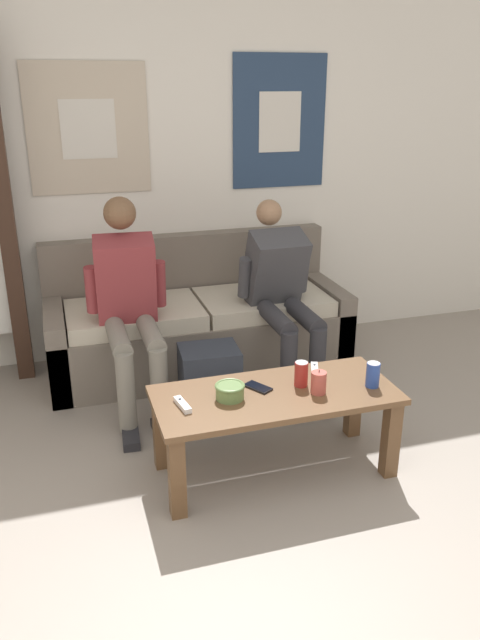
{
  "coord_description": "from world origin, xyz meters",
  "views": [
    {
      "loc": [
        -0.69,
        -1.27,
        1.82
      ],
      "look_at": [
        0.21,
        1.66,
        0.63
      ],
      "focal_mm": 35.0,
      "sensor_mm": 36.0,
      "label": 1
    }
  ],
  "objects_px": {
    "couch": "(197,325)",
    "game_controller_near_right": "(183,405)",
    "person_seated_adult": "(129,301)",
    "cell_phone": "(258,387)",
    "coffee_table": "(275,408)",
    "person_seated_teen": "(282,290)",
    "pillar_candle": "(319,383)",
    "game_controller_near_left": "(315,370)",
    "backpack": "(210,386)",
    "ceramic_bowl": "(230,391)",
    "drink_can_blue": "(373,375)",
    "drink_can_red": "(301,374)"
  },
  "relations": [
    {
      "from": "game_controller_near_left",
      "to": "cell_phone",
      "type": "distance_m",
      "value": 0.34
    },
    {
      "from": "drink_can_red",
      "to": "cell_phone",
      "type": "distance_m",
      "value": 0.22
    },
    {
      "from": "backpack",
      "to": "ceramic_bowl",
      "type": "distance_m",
      "value": 0.64
    },
    {
      "from": "person_seated_adult",
      "to": "drink_can_red",
      "type": "xyz_separation_m",
      "value": [
        0.7,
        -0.89,
        -0.15
      ]
    },
    {
      "from": "pillar_candle",
      "to": "drink_can_red",
      "type": "height_order",
      "value": "drink_can_red"
    },
    {
      "from": "game_controller_near_left",
      "to": "couch",
      "type": "bearing_deg",
      "value": 105.66
    },
    {
      "from": "backpack",
      "to": "cell_phone",
      "type": "relative_size",
      "value": 2.89
    },
    {
      "from": "coffee_table",
      "to": "game_controller_near_left",
      "type": "distance_m",
      "value": 0.32
    },
    {
      "from": "drink_can_red",
      "to": "drink_can_blue",
      "type": "bearing_deg",
      "value": -18.41
    },
    {
      "from": "coffee_table",
      "to": "drink_can_red",
      "type": "xyz_separation_m",
      "value": [
        0.14,
        0.03,
        0.14
      ]
    },
    {
      "from": "cell_phone",
      "to": "couch",
      "type": "bearing_deg",
      "value": 90.01
    },
    {
      "from": "person_seated_adult",
      "to": "drink_can_blue",
      "type": "height_order",
      "value": "person_seated_adult"
    },
    {
      "from": "drink_can_blue",
      "to": "game_controller_near_left",
      "type": "distance_m",
      "value": 0.31
    },
    {
      "from": "drink_can_red",
      "to": "cell_phone",
      "type": "relative_size",
      "value": 0.82
    },
    {
      "from": "coffee_table",
      "to": "backpack",
      "type": "distance_m",
      "value": 0.62
    },
    {
      "from": "couch",
      "to": "coffee_table",
      "type": "xyz_separation_m",
      "value": [
        0.07,
        -1.34,
        0.07
      ]
    },
    {
      "from": "backpack",
      "to": "drink_can_blue",
      "type": "relative_size",
      "value": 3.51
    },
    {
      "from": "person_seated_teen",
      "to": "pillar_candle",
      "type": "xyz_separation_m",
      "value": [
        -0.19,
        -1.01,
        -0.12
      ]
    },
    {
      "from": "drink_can_red",
      "to": "game_controller_near_left",
      "type": "relative_size",
      "value": 0.85
    },
    {
      "from": "ceramic_bowl",
      "to": "game_controller_near_left",
      "type": "relative_size",
      "value": 0.97
    },
    {
      "from": "drink_can_red",
      "to": "coffee_table",
      "type": "bearing_deg",
      "value": -167.34
    },
    {
      "from": "pillar_candle",
      "to": "game_controller_near_left",
      "type": "bearing_deg",
      "value": 70.81
    },
    {
      "from": "person_seated_adult",
      "to": "backpack",
      "type": "distance_m",
      "value": 0.67
    },
    {
      "from": "person_seated_adult",
      "to": "cell_phone",
      "type": "bearing_deg",
      "value": -60.28
    },
    {
      "from": "game_controller_near_left",
      "to": "coffee_table",
      "type": "bearing_deg",
      "value": -150.62
    },
    {
      "from": "couch",
      "to": "cell_phone",
      "type": "bearing_deg",
      "value": -89.99
    },
    {
      "from": "couch",
      "to": "backpack",
      "type": "bearing_deg",
      "value": -98.14
    },
    {
      "from": "pillar_candle",
      "to": "cell_phone",
      "type": "height_order",
      "value": "pillar_candle"
    },
    {
      "from": "drink_can_blue",
      "to": "drink_can_red",
      "type": "height_order",
      "value": "same"
    },
    {
      "from": "coffee_table",
      "to": "person_seated_teen",
      "type": "xyz_separation_m",
      "value": [
        0.38,
        0.95,
        0.25
      ]
    },
    {
      "from": "couch",
      "to": "pillar_candle",
      "type": "bearing_deg",
      "value": -79.54
    },
    {
      "from": "ceramic_bowl",
      "to": "drink_can_blue",
      "type": "xyz_separation_m",
      "value": [
        0.69,
        -0.08,
        0.02
      ]
    },
    {
      "from": "ceramic_bowl",
      "to": "game_controller_near_right",
      "type": "distance_m",
      "value": 0.23
    },
    {
      "from": "person_seated_teen",
      "to": "game_controller_near_left",
      "type": "height_order",
      "value": "person_seated_teen"
    },
    {
      "from": "person_seated_adult",
      "to": "ceramic_bowl",
      "type": "height_order",
      "value": "person_seated_adult"
    },
    {
      "from": "couch",
      "to": "ceramic_bowl",
      "type": "bearing_deg",
      "value": -96.74
    },
    {
      "from": "person_seated_teen",
      "to": "drink_can_red",
      "type": "xyz_separation_m",
      "value": [
        -0.24,
        -0.92,
        -0.11
      ]
    },
    {
      "from": "person_seated_teen",
      "to": "drink_can_blue",
      "type": "distance_m",
      "value": 1.03
    },
    {
      "from": "person_seated_adult",
      "to": "game_controller_near_left",
      "type": "xyz_separation_m",
      "value": [
        0.82,
        -0.77,
        -0.2
      ]
    },
    {
      "from": "coffee_table",
      "to": "drink_can_red",
      "type": "bearing_deg",
      "value": 12.66
    },
    {
      "from": "coffee_table",
      "to": "cell_phone",
      "type": "relative_size",
      "value": 7.72
    },
    {
      "from": "person_seated_adult",
      "to": "drink_can_blue",
      "type": "xyz_separation_m",
      "value": [
        1.02,
        -1.0,
        -0.15
      ]
    },
    {
      "from": "ceramic_bowl",
      "to": "game_controller_near_right",
      "type": "bearing_deg",
      "value": -175.91
    },
    {
      "from": "coffee_table",
      "to": "game_controller_near_right",
      "type": "distance_m",
      "value": 0.46
    },
    {
      "from": "couch",
      "to": "game_controller_near_right",
      "type": "height_order",
      "value": "couch"
    },
    {
      "from": "coffee_table",
      "to": "drink_can_blue",
      "type": "distance_m",
      "value": 0.5
    },
    {
      "from": "ceramic_bowl",
      "to": "game_controller_near_right",
      "type": "height_order",
      "value": "ceramic_bowl"
    },
    {
      "from": "couch",
      "to": "game_controller_near_right",
      "type": "bearing_deg",
      "value": -106.0
    },
    {
      "from": "pillar_candle",
      "to": "backpack",
      "type": "bearing_deg",
      "value": 119.59
    },
    {
      "from": "backpack",
      "to": "ceramic_bowl",
      "type": "bearing_deg",
      "value": -94.89
    }
  ]
}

